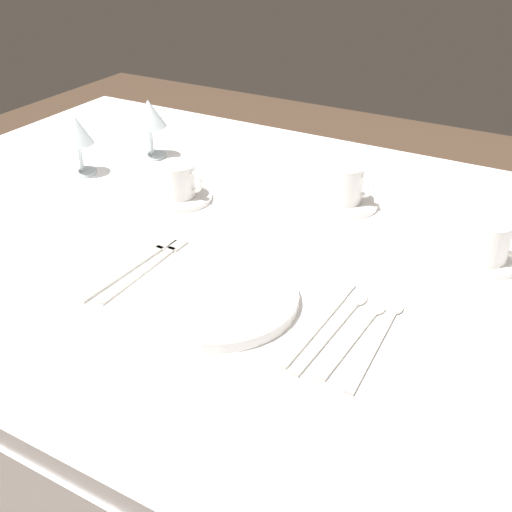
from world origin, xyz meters
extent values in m
plane|color=#4C3828|center=(0.00, 0.00, 0.00)|extent=(6.00, 6.00, 0.00)
cube|color=white|center=(0.00, 0.00, 0.72)|extent=(1.80, 1.10, 0.04)
cube|color=white|center=(0.00, 0.55, 0.61)|extent=(1.80, 0.01, 0.18)
cylinder|color=brown|center=(-0.80, 0.45, 0.35)|extent=(0.07, 0.07, 0.70)
cylinder|color=white|center=(-0.01, -0.20, 0.75)|extent=(0.25, 0.25, 0.02)
cube|color=beige|center=(-0.16, -0.20, 0.74)|extent=(0.02, 0.19, 0.00)
cube|color=beige|center=(-0.16, -0.10, 0.74)|extent=(0.02, 0.04, 0.00)
cube|color=beige|center=(-0.19, -0.21, 0.74)|extent=(0.02, 0.20, 0.00)
cube|color=beige|center=(-0.18, -0.10, 0.74)|extent=(0.02, 0.04, 0.00)
cube|color=beige|center=(0.15, -0.20, 0.74)|extent=(0.03, 0.20, 0.00)
cube|color=beige|center=(0.15, -0.09, 0.74)|extent=(0.02, 0.06, 0.00)
cube|color=beige|center=(0.17, -0.20, 0.74)|extent=(0.02, 0.19, 0.00)
ellipsoid|color=beige|center=(0.18, -0.09, 0.74)|extent=(0.03, 0.04, 0.01)
cube|color=beige|center=(0.21, -0.20, 0.74)|extent=(0.02, 0.18, 0.00)
ellipsoid|color=beige|center=(0.21, -0.10, 0.74)|extent=(0.03, 0.04, 0.01)
cube|color=beige|center=(0.24, -0.20, 0.74)|extent=(0.02, 0.20, 0.00)
ellipsoid|color=beige|center=(0.24, -0.09, 0.74)|extent=(0.03, 0.04, 0.01)
cylinder|color=white|center=(0.03, 0.21, 0.74)|extent=(0.14, 0.14, 0.01)
cylinder|color=white|center=(0.03, 0.21, 0.79)|extent=(0.07, 0.07, 0.07)
torus|color=white|center=(0.07, 0.21, 0.79)|extent=(0.05, 0.01, 0.05)
cylinder|color=white|center=(-0.27, 0.06, 0.74)|extent=(0.14, 0.14, 0.01)
cylinder|color=white|center=(-0.27, 0.06, 0.78)|extent=(0.07, 0.07, 0.07)
torus|color=white|center=(-0.24, 0.06, 0.79)|extent=(0.05, 0.01, 0.05)
cylinder|color=white|center=(0.32, 0.12, 0.74)|extent=(0.12, 0.12, 0.01)
cylinder|color=white|center=(0.32, 0.12, 0.78)|extent=(0.08, 0.08, 0.07)
torus|color=white|center=(0.36, 0.12, 0.79)|extent=(0.05, 0.01, 0.05)
cylinder|color=silver|center=(-0.46, 0.22, 0.74)|extent=(0.07, 0.07, 0.01)
cylinder|color=silver|center=(-0.46, 0.22, 0.78)|extent=(0.01, 0.01, 0.07)
cone|color=silver|center=(-0.46, 0.22, 0.85)|extent=(0.08, 0.08, 0.06)
cylinder|color=silver|center=(-0.54, 0.07, 0.74)|extent=(0.06, 0.06, 0.01)
cylinder|color=silver|center=(-0.54, 0.07, 0.78)|extent=(0.01, 0.01, 0.06)
cone|color=silver|center=(-0.54, 0.07, 0.84)|extent=(0.07, 0.07, 0.06)
camera|label=1|loc=(0.42, -0.85, 1.29)|focal=42.76mm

